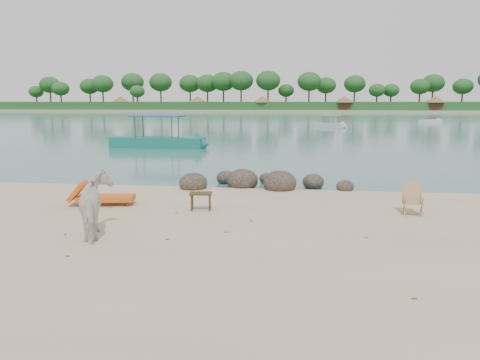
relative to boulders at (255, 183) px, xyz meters
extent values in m
plane|color=#356A6B|center=(-0.38, 83.67, -0.18)|extent=(400.00, 400.00, 0.00)
cube|color=tan|center=(-0.38, 163.67, -0.18)|extent=(420.00, 90.00, 1.40)
cube|color=#1E4C1E|center=(-0.38, 128.67, 1.72)|extent=(420.00, 18.00, 2.40)
ellipsoid|color=#2D241E|center=(-2.17, -0.58, 0.00)|extent=(1.01, 1.12, 0.76)
ellipsoid|color=#2D241E|center=(-0.47, 0.12, 0.02)|extent=(1.15, 1.26, 0.86)
ellipsoid|color=#2D241E|center=(0.93, -0.28, 0.03)|extent=(1.19, 1.31, 0.89)
ellipsoid|color=#2D241E|center=(2.13, 0.52, -0.04)|extent=(0.79, 0.87, 0.59)
ellipsoid|color=#2D241E|center=(3.23, -0.18, -0.07)|extent=(0.62, 0.69, 0.47)
ellipsoid|color=#2D241E|center=(-1.27, 1.12, -0.05)|extent=(0.73, 0.80, 0.55)
ellipsoid|color=#2D241E|center=(0.33, 1.32, -0.08)|extent=(0.58, 0.64, 0.44)
imported|color=silver|center=(-2.98, -6.77, 0.55)|extent=(1.43, 1.89, 1.45)
plane|color=brown|center=(-3.88, -3.99, -0.18)|extent=(0.13, 0.13, 0.00)
plane|color=brown|center=(0.41, -5.00, -0.18)|extent=(0.10, 0.10, 0.00)
plane|color=brown|center=(-2.96, -8.29, -0.18)|extent=(0.14, 0.14, 0.00)
plane|color=brown|center=(3.20, -6.13, -0.18)|extent=(0.11, 0.11, 0.00)
plane|color=brown|center=(-1.76, -4.39, -0.18)|extent=(0.13, 0.13, 0.00)
plane|color=brown|center=(3.51, -9.51, -0.18)|extent=(0.12, 0.12, 0.00)
plane|color=brown|center=(-3.78, -6.82, -0.18)|extent=(0.12, 0.12, 0.00)
plane|color=brown|center=(-1.30, -6.89, -0.18)|extent=(0.14, 0.14, 0.00)
plane|color=brown|center=(-0.07, -6.14, -0.18)|extent=(0.10, 0.10, 0.00)
plane|color=brown|center=(-1.66, -3.04, -0.18)|extent=(0.14, 0.14, 0.00)
camera|label=1|loc=(1.70, -16.79, 2.93)|focal=35.00mm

